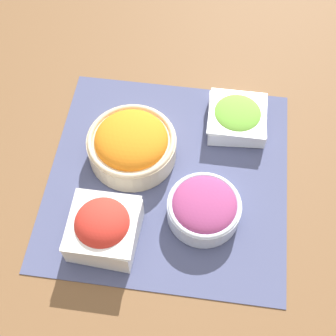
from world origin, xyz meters
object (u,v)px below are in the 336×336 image
Objects in this scene: lettuce_bowl at (237,117)px; carrot_bowl at (132,144)px; onion_bowl at (204,208)px; tomato_bowl at (103,228)px.

carrot_bowl is (-0.11, 0.21, 0.01)m from lettuce_bowl.
onion_bowl reaches higher than lettuce_bowl.
carrot_bowl is 1.42× the size of tomato_bowl.
lettuce_bowl is 0.70× the size of carrot_bowl.
carrot_bowl is 0.19m from tomato_bowl.
carrot_bowl is at bearing 53.18° from onion_bowl.
tomato_bowl is (-0.19, 0.02, 0.01)m from carrot_bowl.
tomato_bowl is at bearing 111.84° from onion_bowl.
onion_bowl is at bearing -126.82° from carrot_bowl.
lettuce_bowl is at bearing -62.83° from carrot_bowl.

